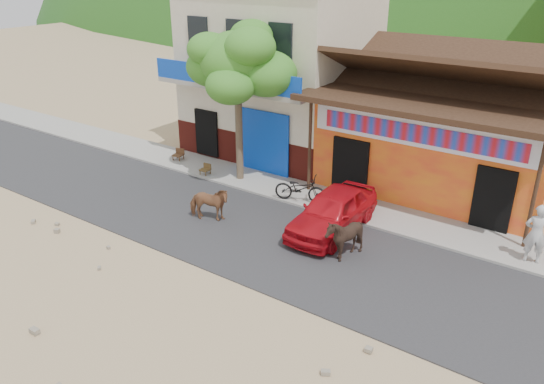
{
  "coord_description": "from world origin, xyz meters",
  "views": [
    {
      "loc": [
        7.56,
        -9.44,
        8.09
      ],
      "look_at": [
        -1.11,
        3.0,
        1.4
      ],
      "focal_mm": 35.0,
      "sensor_mm": 36.0,
      "label": 1
    }
  ],
  "objects": [
    {
      "name": "pedestrian",
      "position": [
        6.14,
        5.59,
        1.01
      ],
      "size": [
        0.75,
        0.6,
        1.78
      ],
      "primitive_type": "imported",
      "rotation": [
        0.0,
        0.0,
        3.45
      ],
      "color": "silver",
      "rests_on": "sidewalk"
    },
    {
      "name": "cow_dark",
      "position": [
        1.58,
        2.78,
        0.72
      ],
      "size": [
        1.62,
        1.58,
        1.35
      ],
      "primitive_type": "imported",
      "rotation": [
        0.0,
        0.0,
        -0.99
      ],
      "color": "black",
      "rests_on": "road"
    },
    {
      "name": "cafe_chair_left",
      "position": [
        -8.08,
        5.9,
        0.56
      ],
      "size": [
        0.49,
        0.49,
        0.88
      ],
      "primitive_type": null,
      "rotation": [
        0.0,
        0.0,
        0.21
      ],
      "color": "#502C1A",
      "rests_on": "sidewalk"
    },
    {
      "name": "tree",
      "position": [
        -4.6,
        5.8,
        3.12
      ],
      "size": [
        3.0,
        3.0,
        6.0
      ],
      "primitive_type": null,
      "color": "#2D721E",
      "rests_on": "sidewalk"
    },
    {
      "name": "cafe_building",
      "position": [
        -5.5,
        10.0,
        3.5
      ],
      "size": [
        7.0,
        6.0,
        7.0
      ],
      "primitive_type": "cube",
      "color": "beige",
      "rests_on": "ground"
    },
    {
      "name": "dance_club",
      "position": [
        2.0,
        10.0,
        1.8
      ],
      "size": [
        8.0,
        6.0,
        3.6
      ],
      "primitive_type": "cube",
      "color": "orange",
      "rests_on": "ground"
    },
    {
      "name": "cafe_chair_right",
      "position": [
        -6.0,
        5.3,
        0.51
      ],
      "size": [
        0.38,
        0.38,
        0.78
      ],
      "primitive_type": null,
      "rotation": [
        0.0,
        0.0,
        0.04
      ],
      "color": "#4C3619",
      "rests_on": "sidewalk"
    },
    {
      "name": "cow_tan",
      "position": [
        -3.26,
        2.41,
        0.64
      ],
      "size": [
        1.56,
        1.16,
        1.2
      ],
      "primitive_type": "imported",
      "rotation": [
        0.0,
        0.0,
        1.98
      ],
      "color": "brown",
      "rests_on": "road"
    },
    {
      "name": "road",
      "position": [
        0.0,
        2.5,
        0.02
      ],
      "size": [
        60.0,
        5.0,
        0.04
      ],
      "primitive_type": "cube",
      "color": "#28282B",
      "rests_on": "ground"
    },
    {
      "name": "ground",
      "position": [
        0.0,
        0.0,
        0.0
      ],
      "size": [
        120.0,
        120.0,
        0.0
      ],
      "primitive_type": "plane",
      "color": "#9E825B",
      "rests_on": "ground"
    },
    {
      "name": "scooter",
      "position": [
        -1.5,
        5.31,
        0.61
      ],
      "size": [
        1.96,
        1.17,
        0.97
      ],
      "primitive_type": "imported",
      "rotation": [
        0.0,
        0.0,
        1.88
      ],
      "color": "black",
      "rests_on": "sidewalk"
    },
    {
      "name": "red_car",
      "position": [
        0.47,
        4.12,
        0.73
      ],
      "size": [
        1.66,
        4.04,
        1.37
      ],
      "primitive_type": "imported",
      "rotation": [
        0.0,
        0.0,
        0.01
      ],
      "color": "red",
      "rests_on": "road"
    },
    {
      "name": "sidewalk",
      "position": [
        0.0,
        6.0,
        0.06
      ],
      "size": [
        60.0,
        2.0,
        0.12
      ],
      "primitive_type": "cube",
      "color": "gray",
      "rests_on": "ground"
    }
  ]
}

